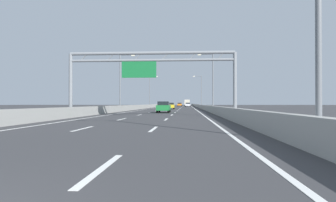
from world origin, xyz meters
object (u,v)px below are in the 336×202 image
Objects in this scene: streetlamp_left_far at (150,89)px; yellow_car at (170,106)px; sign_gantry at (150,67)px; box_truck at (187,103)px; streetlamp_right_far at (201,89)px; green_car at (164,107)px; streetlamp_right_mid at (211,78)px; orange_car at (180,104)px; white_car at (188,105)px; streetlamp_left_mid at (121,79)px.

yellow_car is (7.24, -23.29, -4.66)m from streetlamp_left_far.
box_truck is at bearing 88.08° from sign_gantry.
streetlamp_right_far is 47.96m from green_car.
streetlamp_right_mid is 87.96m from box_truck.
box_truck reaches higher than orange_car.
streetlamp_right_far is (0.00, 39.17, 0.00)m from streetlamp_right_mid.
streetlamp_right_mid is 18.25m from yellow_car.
sign_gantry is 80.89m from white_car.
sign_gantry is 3.57× the size of orange_car.
streetlamp_left_far reaches higher than orange_car.
streetlamp_right_far is 42.46m from orange_car.
box_truck reaches higher than yellow_car.
streetlamp_right_far reaches higher than orange_car.
white_car is 68.63m from green_car.
orange_car is (-7.26, 80.74, -4.63)m from streetlamp_right_mid.
sign_gantry is 12.82m from green_car.
orange_car is (7.67, 41.58, -4.63)m from streetlamp_left_far.
streetlamp_left_far is 42.53m from orange_car.
streetlamp_right_mid is at bearing -84.86° from orange_car.
green_car is at bearing -92.92° from white_car.
streetlamp_right_mid is at bearing -69.13° from streetlamp_left_far.
sign_gantry is 3.90× the size of white_car.
orange_car reaches higher than white_car.
orange_car is 64.87m from yellow_car.
white_car is 0.51× the size of box_truck.
streetlamp_left_mid is 2.06× the size of orange_car.
yellow_car is at bearing -90.38° from orange_car.
box_truck is at bearing 77.33° from streetlamp_left_far.
streetlamp_right_mid is at bearing -64.17° from yellow_car.
green_car is (-7.22, -8.02, -4.62)m from streetlamp_right_mid.
sign_gantry is at bearing -97.32° from streetlamp_right_far.
green_car is (-3.49, -68.54, 0.01)m from white_car.
yellow_car is 0.50× the size of box_truck.
streetlamp_left_far is at bearing 110.87° from streetlamp_right_mid.
streetlamp_right_mid reaches higher than yellow_car.
white_car is at bearing 87.08° from green_car.
white_car is (-3.73, 60.52, -4.63)m from streetlamp_right_mid.
green_car is at bearing -89.97° from orange_car.
sign_gantry is 4.02× the size of yellow_car.
streetlamp_right_far is at bearing 81.30° from green_car.
sign_gantry is at bearing -82.98° from streetlamp_left_far.
streetlamp_left_far reaches higher than green_car.
yellow_car is 44.82m from white_car.
streetlamp_left_mid and streetlamp_left_far have the same top height.
streetlamp_right_mid is 60.81m from white_car.
sign_gantry is at bearing -70.09° from streetlamp_left_mid.
streetlamp_left_mid is at bearing -110.87° from streetlamp_right_far.
streetlamp_left_far is at bearing -117.69° from white_car.
streetlamp_left_mid is 88.55m from box_truck.
white_car is at bearing 99.90° from streetlamp_right_far.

